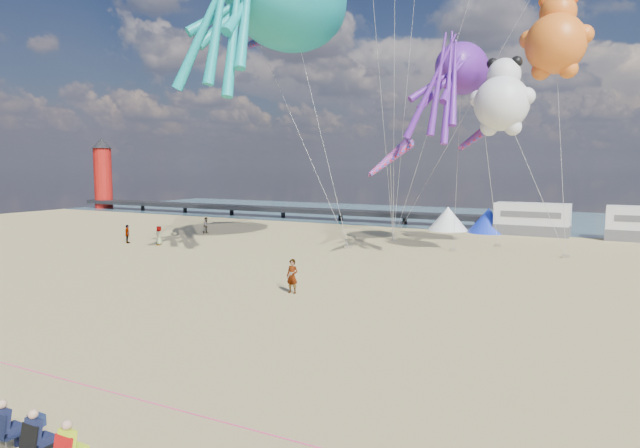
{
  "coord_description": "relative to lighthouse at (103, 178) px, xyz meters",
  "views": [
    {
      "loc": [
        13.79,
        -16.16,
        6.62
      ],
      "look_at": [
        1.8,
        6.0,
        3.98
      ],
      "focal_mm": 32.0,
      "sensor_mm": 36.0,
      "label": 1
    }
  ],
  "objects": [
    {
      "name": "ground",
      "position": [
        56.0,
        -44.0,
        -4.5
      ],
      "size": [
        120.0,
        120.0,
        0.0
      ],
      "primitive_type": "plane",
      "color": "tan",
      "rests_on": "ground"
    },
    {
      "name": "water",
      "position": [
        56.0,
        11.0,
        -4.48
      ],
      "size": [
        120.0,
        120.0,
        0.0
      ],
      "primitive_type": "plane",
      "color": "#3E6777",
      "rests_on": "ground"
    },
    {
      "name": "pier",
      "position": [
        28.0,
        0.0,
        -3.5
      ],
      "size": [
        60.0,
        3.0,
        0.5
      ],
      "primitive_type": "cube",
      "color": "black",
      "rests_on": "ground"
    },
    {
      "name": "lighthouse",
      "position": [
        0.0,
        0.0,
        0.0
      ],
      "size": [
        2.6,
        2.6,
        9.0
      ],
      "primitive_type": "cylinder",
      "color": "#A5140F",
      "rests_on": "ground"
    },
    {
      "name": "motorhome_0",
      "position": [
        62.0,
        -4.0,
        -3.0
      ],
      "size": [
        6.6,
        2.5,
        3.0
      ],
      "primitive_type": "cube",
      "color": "silver",
      "rests_on": "ground"
    },
    {
      "name": "tent_white",
      "position": [
        54.0,
        -4.0,
        -3.3
      ],
      "size": [
        4.0,
        4.0,
        2.4
      ],
      "primitive_type": "cone",
      "color": "white",
      "rests_on": "ground"
    },
    {
      "name": "tent_blue",
      "position": [
        58.0,
        -4.0,
        -3.3
      ],
      "size": [
        4.0,
        4.0,
        2.4
      ],
      "primitive_type": "cone",
      "color": "#1933CC",
      "rests_on": "ground"
    },
    {
      "name": "spectator_row",
      "position": [
        57.5,
        -52.54,
        -3.85
      ],
      "size": [
        6.1,
        0.9,
        1.3
      ],
      "primitive_type": null,
      "color": "black",
      "rests_on": "ground"
    },
    {
      "name": "cooler_navy",
      "position": [
        56.86,
        -51.4,
        -4.35
      ],
      "size": [
        0.38,
        0.28,
        0.3
      ],
      "primitive_type": "cube",
      "color": "#162244",
      "rests_on": "ground"
    },
    {
      "name": "rope_line",
      "position": [
        56.0,
        -49.0,
        -4.48
      ],
      "size": [
        34.0,
        0.03,
        0.03
      ],
      "primitive_type": "cylinder",
      "rotation": [
        0.0,
        1.57,
        0.0
      ],
      "color": "#F2338C",
      "rests_on": "ground"
    },
    {
      "name": "standing_person",
      "position": [
        54.81,
        -35.47,
        -3.61
      ],
      "size": [
        0.66,
        0.45,
        1.78
      ],
      "primitive_type": "imported",
      "rotation": [
        0.0,
        0.0,
        -0.04
      ],
      "color": "tan",
      "rests_on": "ground"
    },
    {
      "name": "beachgoer_1",
      "position": [
        34.31,
        -17.52,
        -3.72
      ],
      "size": [
        0.59,
        0.82,
        1.56
      ],
      "primitive_type": "imported",
      "rotation": [
        0.0,
        0.0,
        1.44
      ],
      "color": "#7F6659",
      "rests_on": "ground"
    },
    {
      "name": "beachgoer_3",
      "position": [
        32.93,
        -26.1,
        -3.71
      ],
      "size": [
        1.17,
        1.05,
        1.57
      ],
      "primitive_type": "imported",
      "rotation": [
        0.0,
        0.0,
        2.56
      ],
      "color": "#7F6659",
      "rests_on": "ground"
    },
    {
      "name": "beachgoer_6",
      "position": [
        36.06,
        -25.64,
        -3.72
      ],
      "size": [
        0.62,
        0.68,
        1.56
      ],
      "primitive_type": "imported",
      "rotation": [
        0.0,
        0.0,
        5.27
      ],
      "color": "#7F6659",
      "rests_on": "ground"
    },
    {
      "name": "sandbag_a",
      "position": [
        50.56,
        -19.97,
        -4.39
      ],
      "size": [
        0.5,
        0.35,
        0.22
      ],
      "primitive_type": "cube",
      "color": "gray",
      "rests_on": "ground"
    },
    {
      "name": "sandbag_b",
      "position": [
        58.29,
        -17.51,
        -4.39
      ],
      "size": [
        0.5,
        0.35,
        0.22
      ],
      "primitive_type": "cube",
      "color": "gray",
      "rests_on": "ground"
    },
    {
      "name": "sandbag_c",
      "position": [
        66.14,
        -16.64,
        -4.39
      ],
      "size": [
        0.5,
        0.35,
        0.22
      ],
      "primitive_type": "cube",
      "color": "gray",
      "rests_on": "ground"
    },
    {
      "name": "sandbag_d",
      "position": [
        60.77,
        -13.31,
        -4.39
      ],
      "size": [
        0.5,
        0.35,
        0.22
      ],
      "primitive_type": "cube",
      "color": "gray",
      "rests_on": "ground"
    },
    {
      "name": "sandbag_e",
      "position": [
        52.66,
        -15.57,
        -4.39
      ],
      "size": [
        0.5,
        0.35,
        0.22
      ],
      "primitive_type": "cube",
      "color": "gray",
      "rests_on": "ground"
    },
    {
      "name": "kite_octopus_purple",
      "position": [
        58.61,
        -17.55,
        9.11
      ],
      "size": [
        6.71,
        9.54,
        10.02
      ],
      "primitive_type": null,
      "rotation": [
        0.0,
        0.0,
        -0.37
      ],
      "color": "#61209B"
    },
    {
      "name": "kite_panda",
      "position": [
        62.02,
        -20.12,
        6.19
      ],
      "size": [
        4.69,
        4.44,
        6.27
      ],
      "primitive_type": null,
      "rotation": [
        0.0,
        0.0,
        -0.06
      ],
      "color": "white"
    },
    {
      "name": "kite_teddy_orange",
      "position": [
        64.87,
        -16.72,
        10.43
      ],
      "size": [
        5.82,
        5.59,
        7.06
      ],
      "primitive_type": null,
      "rotation": [
        0.0,
        0.0,
        -0.19
      ],
      "color": "orange"
    },
    {
      "name": "windsock_left",
      "position": [
        42.58,
        -20.4,
        12.2
      ],
      "size": [
        2.79,
        6.52,
        6.46
      ],
      "primitive_type": null,
      "rotation": [
        0.0,
        0.0,
        0.27
      ],
      "color": "red"
    },
    {
      "name": "windsock_mid",
      "position": [
        60.25,
        -17.07,
        4.57
      ],
      "size": [
        3.3,
        6.18,
        6.27
      ],
      "primitive_type": null,
      "rotation": [
        0.0,
        0.0,
        -0.39
      ],
      "color": "red"
    },
    {
      "name": "windsock_right",
      "position": [
        55.05,
        -22.63,
        2.54
      ],
      "size": [
        2.37,
        4.84,
        4.8
      ],
      "primitive_type": null,
      "rotation": [
        0.0,
        0.0,
        -0.32
      ],
      "color": "red"
    }
  ]
}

